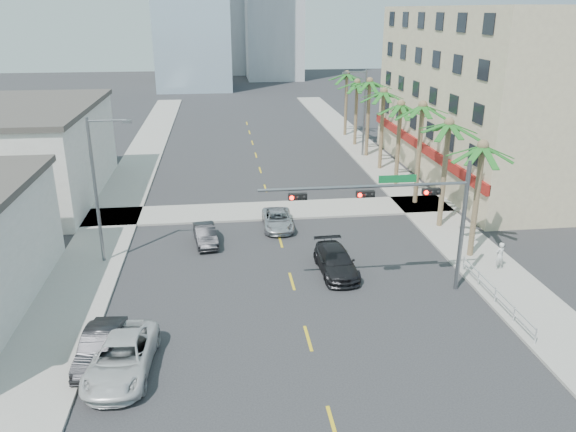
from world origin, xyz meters
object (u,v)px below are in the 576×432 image
object	(u,v)px
traffic_signal_mast	(407,206)
car_lane_left	(205,235)
car_parked_mid	(101,347)
car_parked_far	(122,357)
car_lane_right	(336,262)
pedestrian	(500,256)
car_lane_center	(278,220)

from	to	relation	value
traffic_signal_mast	car_lane_left	size ratio (longest dim) A/B	2.90
traffic_signal_mast	car_parked_mid	world-z (taller)	traffic_signal_mast
car_parked_far	car_lane_right	size ratio (longest dim) A/B	1.10
pedestrian	car_lane_left	bearing A→B (deg)	-36.90
traffic_signal_mast	car_lane_left	world-z (taller)	traffic_signal_mast
car_parked_far	car_lane_center	world-z (taller)	car_parked_far
car_lane_center	traffic_signal_mast	bearing A→B (deg)	-60.61
car_lane_left	car_parked_far	bearing A→B (deg)	-111.03
car_parked_far	car_lane_left	size ratio (longest dim) A/B	1.42
car_lane_left	car_lane_right	xyz separation A→B (m)	(7.74, -5.38, 0.09)
car_lane_left	car_lane_center	size ratio (longest dim) A/B	0.86
car_lane_left	car_lane_center	distance (m)	5.57
car_parked_mid	pedestrian	size ratio (longest dim) A/B	2.55
car_parked_mid	car_lane_center	size ratio (longest dim) A/B	0.97
traffic_signal_mast	car_parked_far	xyz separation A→B (m)	(-14.12, -5.61, -4.30)
car_parked_mid	car_lane_center	xyz separation A→B (m)	(9.48, 15.14, -0.09)
car_lane_right	car_parked_far	bearing A→B (deg)	-144.57
traffic_signal_mast	car_lane_right	xyz separation A→B (m)	(-3.05, 2.88, -4.34)
car_parked_far	car_lane_right	world-z (taller)	car_parked_far
car_parked_far	car_lane_center	xyz separation A→B (m)	(8.41, 16.16, -0.14)
car_lane_center	car_parked_mid	bearing A→B (deg)	-121.07
car_parked_mid	car_lane_center	bearing A→B (deg)	62.22
car_lane_right	car_parked_mid	bearing A→B (deg)	-150.43
traffic_signal_mast	pedestrian	xyz separation A→B (m)	(6.63, 1.90, -4.07)
car_lane_left	car_lane_right	distance (m)	9.42
car_lane_right	pedestrian	xyz separation A→B (m)	(9.68, -0.98, 0.28)
traffic_signal_mast	car_parked_mid	bearing A→B (deg)	-163.16
car_parked_far	pedestrian	world-z (taller)	pedestrian
car_parked_mid	car_lane_left	bearing A→B (deg)	75.38
car_parked_far	pedestrian	size ratio (longest dim) A/B	3.22
car_parked_mid	car_lane_center	distance (m)	17.87
car_lane_left	car_lane_center	bearing A→B (deg)	16.65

